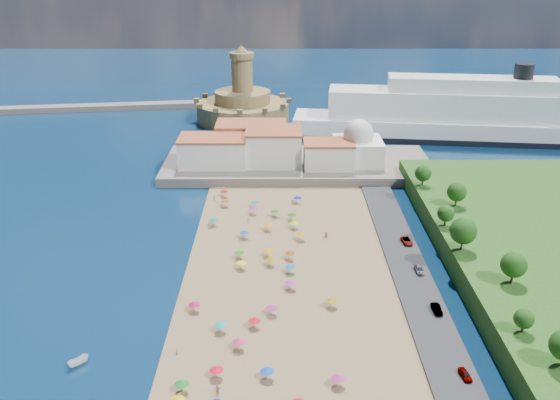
{
  "coord_description": "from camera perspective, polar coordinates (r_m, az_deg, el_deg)",
  "views": [
    {
      "loc": [
        3.77,
        -127.94,
        69.67
      ],
      "look_at": [
        4.0,
        25.0,
        8.0
      ],
      "focal_mm": 40.0,
      "sensor_mm": 36.0,
      "label": 1
    }
  ],
  "objects": [
    {
      "name": "beach_parasols",
      "position": [
        137.93,
        -1.97,
        -7.37
      ],
      "size": [
        31.1,
        110.33,
        2.2
      ],
      "color": "gray",
      "rests_on": "beach"
    },
    {
      "name": "beachgoers",
      "position": [
        147.45,
        -2.29,
        -5.76
      ],
      "size": [
        36.1,
        100.12,
        1.87
      ],
      "color": "tan",
      "rests_on": "beach"
    },
    {
      "name": "parked_cars",
      "position": [
        143.21,
        13.03,
        -7.15
      ],
      "size": [
        2.72,
        57.57,
        1.4
      ],
      "color": "gray",
      "rests_on": "promenade"
    },
    {
      "name": "waterfront_buildings",
      "position": [
        210.96,
        -1.94,
        4.91
      ],
      "size": [
        57.0,
        29.0,
        11.0
      ],
      "color": "silver",
      "rests_on": "terrace"
    },
    {
      "name": "breakwater",
      "position": [
        310.72,
        -21.77,
        7.69
      ],
      "size": [
        199.03,
        34.77,
        2.6
      ],
      "primitive_type": "cube",
      "rotation": [
        0.0,
        0.0,
        0.14
      ],
      "color": "#59544C",
      "rests_on": "ground"
    },
    {
      "name": "fortress",
      "position": [
        273.76,
        -3.42,
        8.62
      ],
      "size": [
        40.0,
        40.0,
        32.4
      ],
      "color": "#967E4B",
      "rests_on": "ground"
    },
    {
      "name": "jetty",
      "position": [
        246.18,
        -3.77,
        5.76
      ],
      "size": [
        18.0,
        70.0,
        2.4
      ],
      "primitive_type": "cube",
      "color": "#59544C",
      "rests_on": "ground"
    },
    {
      "name": "ground",
      "position": [
        145.73,
        -1.57,
        -6.61
      ],
      "size": [
        700.0,
        700.0,
        0.0
      ],
      "primitive_type": "plane",
      "color": "#071938",
      "rests_on": "ground"
    },
    {
      "name": "hillside_trees",
      "position": [
        140.59,
        18.12,
        -4.31
      ],
      "size": [
        12.75,
        107.7,
        7.89
      ],
      "color": "#382314",
      "rests_on": "hillside"
    },
    {
      "name": "cruise_ship",
      "position": [
        255.42,
        16.91,
        7.24
      ],
      "size": [
        138.59,
        36.75,
        29.95
      ],
      "color": "black",
      "rests_on": "ground"
    },
    {
      "name": "terrace",
      "position": [
        212.28,
        1.6,
        3.22
      ],
      "size": [
        90.0,
        36.0,
        3.0
      ],
      "primitive_type": "cube",
      "color": "#59544C",
      "rests_on": "ground"
    },
    {
      "name": "domed_building",
      "position": [
        209.64,
        7.13,
        4.96
      ],
      "size": [
        16.0,
        16.0,
        15.0
      ],
      "color": "silver",
      "rests_on": "terrace"
    }
  ]
}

